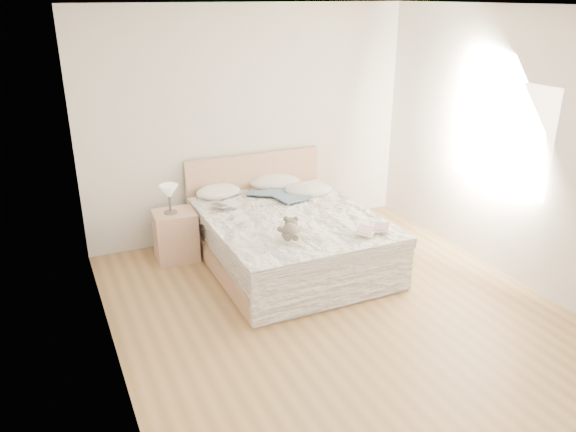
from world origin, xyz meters
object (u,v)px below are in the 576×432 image
at_px(teddy_bear, 290,236).
at_px(table_lamp, 169,193).
at_px(bed, 288,237).
at_px(childrens_book, 373,229).
at_px(photo_book, 226,205).
at_px(nightstand, 176,236).

bearing_deg(teddy_bear, table_lamp, 143.75).
distance_m(bed, childrens_book, 1.05).
height_order(childrens_book, teddy_bear, teddy_bear).
xyz_separation_m(table_lamp, childrens_book, (1.66, -1.45, -0.16)).
distance_m(table_lamp, photo_book, 0.62).
xyz_separation_m(bed, teddy_bear, (-0.29, -0.69, 0.34)).
height_order(bed, photo_book, bed).
bearing_deg(nightstand, table_lamp, -169.54).
distance_m(nightstand, photo_book, 0.67).
bearing_deg(photo_book, teddy_bear, -105.99).
distance_m(childrens_book, teddy_bear, 0.84).
bearing_deg(table_lamp, childrens_book, -41.10).
relative_size(bed, photo_book, 7.40).
relative_size(table_lamp, teddy_bear, 1.07).
relative_size(nightstand, teddy_bear, 1.88).
xyz_separation_m(bed, photo_book, (-0.56, 0.41, 0.32)).
xyz_separation_m(bed, nightstand, (-1.09, 0.62, -0.03)).
height_order(nightstand, table_lamp, table_lamp).
height_order(bed, nightstand, bed).
bearing_deg(table_lamp, bed, -28.49).
xyz_separation_m(nightstand, table_lamp, (-0.04, -0.01, 0.51)).
relative_size(table_lamp, childrens_book, 0.83).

